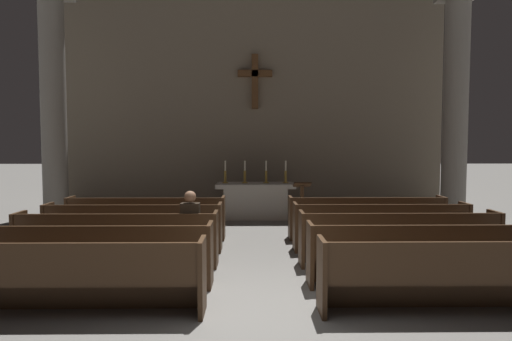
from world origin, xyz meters
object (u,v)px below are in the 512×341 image
Objects in this scene: column_right_second at (455,112)px; candlestick_inner_left at (245,176)px; pew_left_row_2 at (96,255)px; candlestick_inner_right at (266,176)px; candlestick_outer_right at (286,176)px; lone_worshipper at (191,226)px; pew_left_row_3 at (117,239)px; pew_left_row_5 at (147,218)px; pew_right_row_5 at (366,218)px; pew_right_row_2 at (423,254)px; lectern at (302,205)px; pew_right_row_4 at (381,227)px; pew_right_row_1 at (457,276)px; candlestick_outer_left at (225,176)px; pew_left_row_4 at (134,227)px; pew_right_row_3 at (399,238)px; column_left_second at (54,111)px; pew_left_row_1 at (65,277)px; altar at (255,200)px.

column_right_second reaches higher than candlestick_inner_left.
pew_left_row_2 is 5.47× the size of candlestick_inner_right.
lone_worshipper is (-2.02, -4.77, -0.52)m from candlestick_outer_right.
pew_left_row_3 is 1.00× the size of pew_left_row_5.
lone_worshipper reaches higher than pew_left_row_2.
lone_worshipper is (-3.61, -2.11, 0.22)m from pew_right_row_5.
candlestick_inner_left is 0.60m from candlestick_inner_right.
pew_right_row_2 is at bearing -118.64° from column_right_second.
lectern is at bearing 52.35° from pew_left_row_2.
candlestick_outer_right reaches higher than pew_left_row_3.
pew_left_row_5 is 8.49m from column_right_second.
pew_right_row_1 is at bearing -90.00° from pew_right_row_4.
candlestick_outer_left is at bearing 180.00° from candlestick_outer_right.
pew_left_row_4 is at bearing 146.54° from pew_right_row_1.
pew_left_row_4 is at bearing 180.00° from pew_right_row_4.
pew_right_row_3 is at bearing -90.00° from pew_right_row_4.
pew_left_row_5 and pew_right_row_3 have the same top height.
candlestick_inner_right is at bearing 126.10° from lectern.
candlestick_inner_right is 5.02m from lone_worshipper.
column_left_second is at bearing 157.42° from pew_right_row_4.
pew_left_row_1 is at bearing -90.00° from pew_left_row_4.
column_left_second is at bearing 143.53° from pew_left_row_5.
pew_left_row_4 is 5.47× the size of candlestick_inner_right.
candlestick_outer_left reaches higher than pew_left_row_5.
candlestick_inner_right reaches higher than pew_left_row_2.
pew_right_row_3 is 5.31m from candlestick_inner_right.
lone_worshipper is at bearing -146.82° from column_right_second.
altar is at bearing 116.87° from pew_right_row_3.
pew_right_row_2 is 2.98× the size of lectern.
pew_left_row_1 is at bearing -146.54° from pew_right_row_4.
lectern is (3.61, 2.53, 0.07)m from pew_left_row_4.
pew_left_row_4 is at bearing -126.23° from candlestick_inner_right.
pew_right_row_1 is 1.07m from pew_right_row_2.
altar reaches higher than pew_left_row_4.
altar is at bearing 123.11° from pew_right_row_4.
pew_left_row_1 and pew_right_row_2 have the same top height.
lectern is (6.56, -0.72, -2.43)m from column_left_second.
pew_left_row_5 is 4.29m from candlestick_outer_right.
column_left_second is (-7.82, 5.40, 2.50)m from pew_right_row_2.
lectern reaches higher than altar.
pew_left_row_1 and pew_right_row_3 have the same top height.
pew_left_row_5 is (0.00, 4.29, 0.00)m from pew_left_row_1.
pew_right_row_4 is 8.83m from column_left_second.
candlestick_outer_left is 4.81m from lone_worshipper.
pew_right_row_2 is 5.47× the size of candlestick_inner_left.
pew_left_row_1 is 2.15m from pew_left_row_3.
column_right_second is at bearing 33.18° from lone_worshipper.
column_left_second reaches higher than altar.
lectern is at bearing 130.78° from pew_right_row_5.
lone_worshipper reaches higher than lectern.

